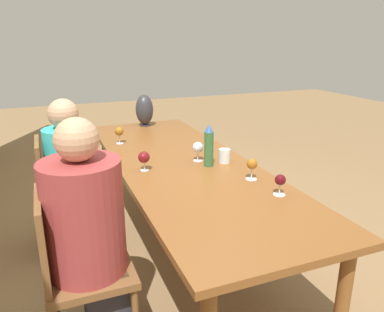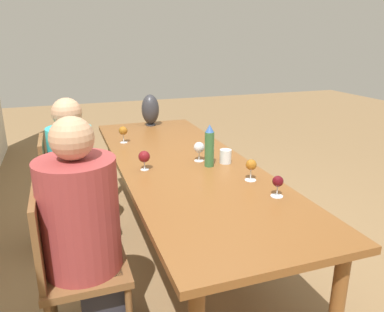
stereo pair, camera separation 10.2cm
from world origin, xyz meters
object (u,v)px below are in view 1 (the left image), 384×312
wine_glass_1 (252,165)px  wine_glass_4 (198,148)px  wine_glass_2 (280,181)px  chair_near (75,266)px  water_tumbler (224,156)px  wine_glass_3 (144,158)px  person_near (89,232)px  vase (144,110)px  chair_far (62,190)px  water_bottle (209,146)px  person_far (71,170)px  wine_glass_0 (119,132)px

wine_glass_1 → wine_glass_4: wine_glass_4 is taller
wine_glass_1 → wine_glass_2: size_ratio=1.12×
wine_glass_1 → wine_glass_4: (0.46, 0.17, 0.00)m
chair_near → water_tumbler: bearing=-65.0°
wine_glass_3 → person_near: size_ratio=0.11×
vase → chair_far: size_ratio=0.35×
chair_far → wine_glass_2: bearing=-135.8°
water_bottle → person_near: (-0.49, 0.88, -0.22)m
wine_glass_2 → person_far: (1.16, 1.05, -0.19)m
wine_glass_1 → wine_glass_2: wine_glass_1 is taller
vase → chair_near: bearing=154.5°
chair_near → chair_far: size_ratio=1.00×
wine_glass_2 → water_bottle: bearing=15.7°
chair_far → person_near: (-1.05, -0.08, 0.18)m
water_tumbler → chair_near: size_ratio=0.11×
wine_glass_1 → chair_far: size_ratio=0.16×
chair_far → person_near: bearing=-175.4°
wine_glass_0 → chair_near: 1.42m
water_bottle → wine_glass_4: bearing=12.4°
wine_glass_0 → chair_near: (-1.28, 0.50, -0.36)m
water_tumbler → wine_glass_3: bearing=85.0°
water_tumbler → chair_far: 1.26m
wine_glass_4 → person_far: (0.43, 0.85, -0.20)m
water_bottle → chair_near: (-0.49, 0.96, -0.40)m
person_near → wine_glass_2: bearing=-96.2°
wine_glass_3 → chair_far: 0.80m
wine_glass_1 → person_near: size_ratio=0.11×
wine_glass_3 → chair_far: (0.49, 0.52, -0.35)m
wine_glass_2 → wine_glass_3: wine_glass_3 is taller
vase → wine_glass_2: (-1.93, -0.27, -0.07)m
wine_glass_2 → wine_glass_4: wine_glass_4 is taller
wine_glass_0 → wine_glass_2: 1.53m
water_bottle → wine_glass_1: (-0.33, -0.14, -0.05)m
water_tumbler → wine_glass_2: size_ratio=0.79×
water_tumbler → wine_glass_0: 0.97m
vase → person_far: bearing=134.5°
wine_glass_1 → wine_glass_0: bearing=28.3°
wine_glass_4 → vase: bearing=3.3°
person_near → chair_far: bearing=4.6°
water_bottle → water_tumbler: 0.17m
wine_glass_4 → chair_far: chair_far is taller
person_far → wine_glass_4: bearing=-117.0°
vase → wine_glass_3: 1.30m
person_far → water_bottle: bearing=-122.5°
chair_near → wine_glass_2: bearing=-95.8°
water_bottle → person_far: size_ratio=0.25×
water_bottle → chair_far: bearing=59.8°
chair_near → person_far: size_ratio=0.75×
chair_far → person_far: (0.00, -0.08, 0.16)m
wine_glass_3 → water_tumbler: bearing=-95.0°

